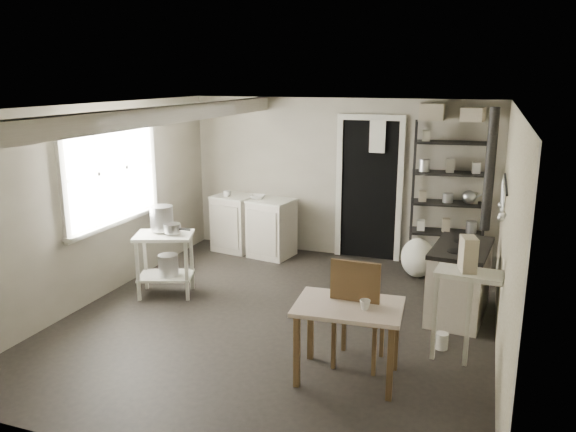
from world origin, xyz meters
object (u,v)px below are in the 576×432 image
(stove, at_px, (460,278))
(work_table, at_px, (348,338))
(shelf_rack, at_px, (447,202))
(chair, at_px, (359,314))
(stockpot, at_px, (162,218))
(base_cabinets, at_px, (253,223))
(prep_table, at_px, (165,263))
(flour_sack, at_px, (418,260))

(stove, distance_m, work_table, 1.91)
(shelf_rack, height_order, stove, shelf_rack)
(chair, bearing_deg, work_table, -95.14)
(stockpot, relative_size, work_table, 0.32)
(stockpot, height_order, stove, stockpot)
(work_table, bearing_deg, stove, 64.14)
(base_cabinets, xyz_separation_m, chair, (2.24, -2.77, 0.02))
(base_cabinets, distance_m, chair, 3.56)
(shelf_rack, xyz_separation_m, work_table, (-0.56, -3.24, -0.57))
(chair, bearing_deg, prep_table, 161.84)
(stockpot, distance_m, shelf_rack, 3.75)
(prep_table, xyz_separation_m, work_table, (2.55, -1.17, -0.02))
(chair, relative_size, flour_sack, 2.00)
(shelf_rack, distance_m, work_table, 3.34)
(stockpot, relative_size, flour_sack, 0.56)
(prep_table, distance_m, shelf_rack, 3.78)
(chair, height_order, flour_sack, chair)
(base_cabinets, height_order, work_table, base_cabinets)
(shelf_rack, bearing_deg, base_cabinets, 175.62)
(stove, height_order, flour_sack, stove)
(base_cabinets, height_order, flour_sack, base_cabinets)
(prep_table, bearing_deg, work_table, -24.59)
(flour_sack, bearing_deg, shelf_rack, 53.87)
(base_cabinets, xyz_separation_m, stove, (3.04, -1.36, -0.02))
(shelf_rack, bearing_deg, chair, -108.06)
(stockpot, height_order, shelf_rack, shelf_rack)
(base_cabinets, height_order, shelf_rack, shelf_rack)
(base_cabinets, relative_size, work_table, 1.42)
(stockpot, xyz_separation_m, flour_sack, (2.86, 1.59, -0.70))
(flour_sack, bearing_deg, base_cabinets, 174.29)
(prep_table, relative_size, shelf_rack, 0.38)
(prep_table, height_order, stove, stove)
(stockpot, xyz_separation_m, chair, (2.64, -0.93, -0.45))
(shelf_rack, bearing_deg, stockpot, -155.56)
(prep_table, bearing_deg, stove, 9.26)
(prep_table, bearing_deg, stockpot, 130.31)
(stockpot, relative_size, base_cabinets, 0.23)
(prep_table, xyz_separation_m, stove, (3.38, 0.55, 0.04))
(stockpot, xyz_separation_m, work_table, (2.61, -1.24, -0.56))
(prep_table, xyz_separation_m, shelf_rack, (3.10, 2.08, 0.55))
(prep_table, xyz_separation_m, stockpot, (-0.06, 0.07, 0.54))
(prep_table, relative_size, flour_sack, 1.45)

